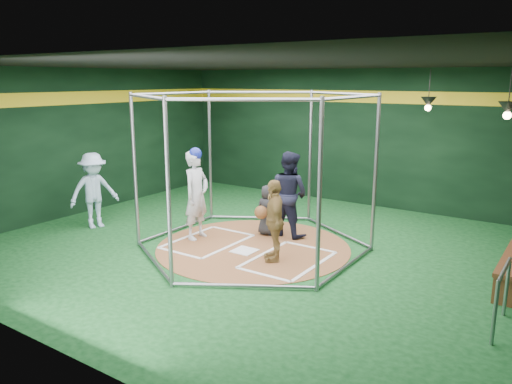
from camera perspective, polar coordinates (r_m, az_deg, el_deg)
The scene contains 14 objects.
room_shell at distance 9.46m, azimuth -0.31°, elevation 3.76°, with size 10.10×9.10×3.53m.
clay_disc at distance 9.88m, azimuth -0.33°, elevation -6.30°, with size 3.80×3.80×0.01m, color brown.
home_plate at distance 9.65m, azimuth -1.34°, elevation -6.72°, with size 0.43×0.43×0.01m, color white.
batter_box_left at distance 10.23m, azimuth -5.54°, elevation -5.62°, with size 1.17×1.77×0.01m.
batter_box_right at distance 9.20m, azimuth 3.72°, elevation -7.73°, with size 1.17×1.77×0.01m.
batting_cage at distance 9.50m, azimuth -0.34°, elevation 2.24°, with size 4.05×4.67×3.00m.
pendant_lamp_near at distance 11.73m, azimuth 19.09°, elevation 9.67°, with size 0.34×0.34×0.90m.
pendant_lamp_far at distance 9.80m, azimuth 26.85°, elevation 8.52°, with size 0.34×0.34×0.90m.
batter_figure at distance 10.25m, azimuth -6.83°, elevation -0.21°, with size 0.47×0.69×1.89m.
visitor_leopard at distance 8.98m, azimuth 2.09°, elevation -3.25°, with size 0.88×0.37×1.50m, color tan.
catcher_figure at distance 10.48m, azimuth 1.26°, elevation -2.08°, with size 0.56×0.59×1.07m.
umpire at distance 10.40m, azimuth 3.78°, elevation -0.21°, with size 0.87×0.68×1.78m, color black.
bystander_blue at distance 11.55m, azimuth -18.05°, elevation 0.15°, with size 1.08×0.62×1.68m, color #A7C2DD.
steel_railing at distance 7.35m, azimuth 26.33°, elevation -9.88°, with size 0.05×1.00×0.86m.
Camera 1 is at (5.27, -7.71, 3.24)m, focal length 35.00 mm.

